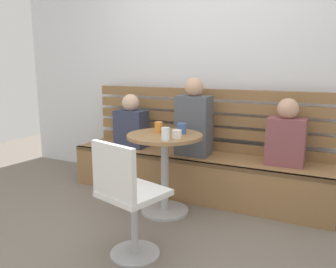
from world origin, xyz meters
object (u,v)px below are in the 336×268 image
white_chair (127,196)px  cup_tumbler_orange (159,127)px  cafe_table (165,158)px  cup_mug_blue (182,128)px  person_child_left (286,136)px  cup_ceramic_white (177,134)px  person_adult (194,121)px  cup_water_clear (165,134)px  booth_bench (194,175)px  person_child_middle (131,124)px  cup_espresso_small (165,131)px

white_chair → cup_tumbler_orange: 0.94m
cafe_table → cup_mug_blue: cup_mug_blue is taller
person_child_left → cup_ceramic_white: person_child_left is taller
cup_mug_blue → cup_ceramic_white: (0.04, -0.20, -0.01)m
person_adult → cup_water_clear: 0.74m
booth_bench → person_adult: size_ratio=3.42×
cafe_table → cup_mug_blue: (0.13, 0.09, 0.27)m
person_child_middle → cup_mug_blue: person_child_middle is taller
cup_mug_blue → cup_ceramic_white: bearing=-77.9°
white_chair → person_child_left: (0.85, 1.36, 0.25)m
person_adult → cup_tumbler_orange: size_ratio=7.89×
person_child_middle → cup_mug_blue: size_ratio=6.27×
person_adult → cup_tumbler_orange: bearing=-109.3°
booth_bench → cup_water_clear: (0.04, -0.75, 0.57)m
person_child_left → cup_water_clear: person_child_left is taller
person_child_left → cup_espresso_small: (-0.97, -0.55, 0.06)m
cup_tumbler_orange → cup_ceramic_white: size_ratio=1.25×
cafe_table → cup_mug_blue: 0.31m
cup_ceramic_white → cafe_table: bearing=148.5°
white_chair → cup_mug_blue: (0.01, 0.91, 0.32)m
cafe_table → white_chair: size_ratio=0.87×
cup_ceramic_white → person_child_middle: bearing=143.8°
cup_water_clear → person_child_left: bearing=42.7°
white_chair → booth_bench: bearing=91.4°
cup_water_clear → cup_ceramic_white: cup_water_clear is taller
white_chair → cup_espresso_small: bearing=98.4°
cafe_table → cup_tumbler_orange: bearing=151.7°
person_adult → person_child_middle: bearing=178.6°
person_adult → person_child_left: bearing=3.0°
person_child_left → cup_water_clear: 1.15m
person_adult → cafe_table: bearing=-98.5°
cup_ceramic_white → cup_mug_blue: bearing=102.1°
cafe_table → person_child_left: person_child_left is taller
white_chair → cup_espresso_small: size_ratio=15.18×
white_chair → person_child_left: person_child_left is taller
cup_tumbler_orange → cup_mug_blue: 0.22m
cafe_table → cup_espresso_small: (-0.00, 0.00, 0.25)m
booth_bench → cup_tumbler_orange: 0.76m
cafe_table → person_child_middle: (-0.69, 0.52, 0.18)m
cup_mug_blue → person_adult: bearing=96.9°
cup_espresso_small → cup_mug_blue: bearing=36.4°
cup_ceramic_white → white_chair: bearing=-94.0°
person_adult → cup_tumbler_orange: person_adult is taller
booth_bench → cup_tumbler_orange: bearing=-109.8°
white_chair → person_child_middle: person_child_middle is taller
booth_bench → person_adult: (-0.01, -0.02, 0.57)m
cup_mug_blue → cup_espresso_small: bearing=-143.6°
cafe_table → person_adult: person_adult is taller
person_child_middle → cup_tumbler_orange: person_child_middle is taller
booth_bench → white_chair: bearing=-88.6°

